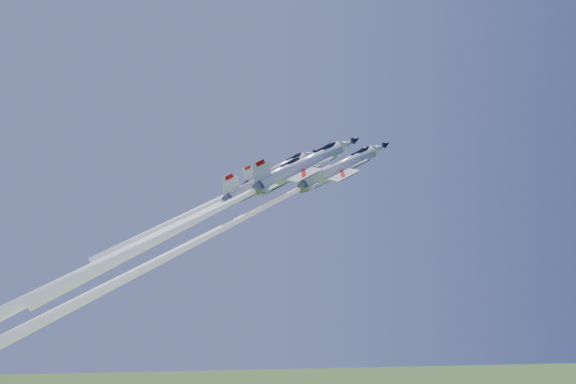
{
  "coord_description": "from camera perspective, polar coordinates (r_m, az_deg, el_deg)",
  "views": [
    {
      "loc": [
        -9.01,
        -99.76,
        86.78
      ],
      "look_at": [
        0.0,
        0.0,
        92.46
      ],
      "focal_mm": 40.0,
      "sensor_mm": 36.0,
      "label": 1
    }
  ],
  "objects": [
    {
      "name": "jet_right",
      "position": [
        89.76,
        -6.37,
        -1.54
      ],
      "size": [
        38.26,
        16.33,
        32.96
      ],
      "rotation": [
        0.47,
        0.17,
        -1.25
      ],
      "color": "silver"
    },
    {
      "name": "jet_slot",
      "position": [
        94.74,
        -9.71,
        -2.9
      ],
      "size": [
        39.16,
        16.64,
        34.15
      ],
      "rotation": [
        0.47,
        0.17,
        -1.25
      ],
      "color": "silver"
    },
    {
      "name": "jet_lead",
      "position": [
        95.09,
        -7.41,
        -4.02
      ],
      "size": [
        50.44,
        21.0,
        48.99
      ],
      "rotation": [
        0.47,
        0.17,
        -1.25
      ],
      "color": "silver"
    },
    {
      "name": "jet_left",
      "position": [
        105.18,
        -6.26,
        -0.71
      ],
      "size": [
        31.07,
        13.27,
        26.73
      ],
      "rotation": [
        0.47,
        0.17,
        -1.25
      ],
      "color": "silver"
    }
  ]
}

